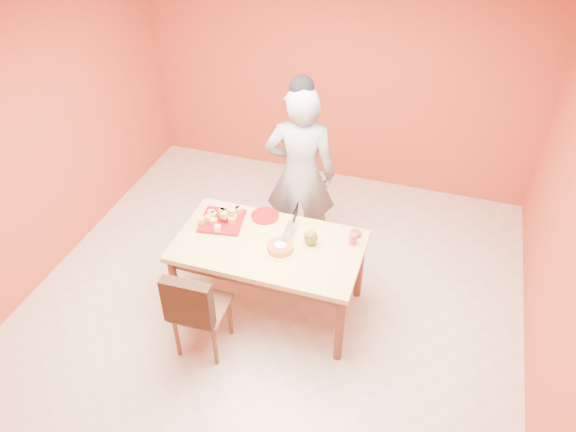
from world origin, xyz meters
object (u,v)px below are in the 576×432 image
(dining_table, at_px, (269,252))
(dining_chair, at_px, (200,307))
(egg_ornament, at_px, (311,237))
(checker_tin, at_px, (356,233))
(person, at_px, (300,175))
(pastry_platter, at_px, (222,221))
(magenta_glass, at_px, (353,239))
(sponge_cake, at_px, (280,247))
(red_dinner_plate, at_px, (265,216))

(dining_table, xyz_separation_m, dining_chair, (-0.39, -0.62, -0.19))
(egg_ornament, bearing_deg, checker_tin, 56.34)
(person, bearing_deg, dining_table, 77.44)
(pastry_platter, xyz_separation_m, egg_ornament, (0.84, -0.05, 0.06))
(pastry_platter, xyz_separation_m, magenta_glass, (1.18, 0.07, 0.04))
(sponge_cake, height_order, egg_ornament, egg_ornament)
(pastry_platter, height_order, egg_ornament, egg_ornament)
(dining_chair, distance_m, red_dinner_plate, 1.03)
(red_dinner_plate, relative_size, sponge_cake, 1.12)
(dining_table, bearing_deg, dining_chair, -122.11)
(sponge_cake, bearing_deg, checker_tin, 35.66)
(dining_chair, relative_size, magenta_glass, 9.83)
(dining_chair, height_order, egg_ornament, dining_chair)
(dining_chair, xyz_separation_m, sponge_cake, (0.51, 0.56, 0.32))
(checker_tin, bearing_deg, pastry_platter, -170.87)
(egg_ornament, xyz_separation_m, checker_tin, (0.34, 0.24, -0.06))
(dining_table, bearing_deg, egg_ornament, 17.25)
(dining_chair, xyz_separation_m, person, (0.41, 1.47, 0.45))
(dining_chair, distance_m, sponge_cake, 0.82)
(dining_chair, bearing_deg, pastry_platter, 96.49)
(dining_chair, height_order, sponge_cake, dining_chair)
(person, bearing_deg, red_dinner_plate, 58.96)
(dining_table, bearing_deg, red_dinner_plate, 114.48)
(sponge_cake, relative_size, checker_tin, 2.33)
(dining_chair, bearing_deg, magenta_glass, 36.66)
(dining_table, height_order, pastry_platter, pastry_platter)
(checker_tin, bearing_deg, egg_ornament, -144.63)
(dining_chair, xyz_separation_m, egg_ornament, (0.73, 0.72, 0.36))
(person, bearing_deg, checker_tin, 131.55)
(checker_tin, bearing_deg, person, 142.64)
(red_dinner_plate, bearing_deg, dining_table, -65.52)
(dining_chair, distance_m, person, 1.59)
(red_dinner_plate, bearing_deg, person, 70.05)
(red_dinner_plate, distance_m, sponge_cake, 0.49)
(red_dinner_plate, xyz_separation_m, magenta_glass, (0.84, -0.12, 0.04))
(red_dinner_plate, height_order, sponge_cake, sponge_cake)
(sponge_cake, height_order, magenta_glass, magenta_glass)
(egg_ornament, bearing_deg, dining_chair, -114.23)
(dining_chair, height_order, red_dinner_plate, dining_chair)
(person, distance_m, egg_ornament, 0.81)
(dining_table, bearing_deg, person, 88.52)
(dining_chair, distance_m, magenta_glass, 1.40)
(pastry_platter, bearing_deg, magenta_glass, 3.44)
(pastry_platter, bearing_deg, dining_chair, -81.79)
(red_dinner_plate, bearing_deg, sponge_cake, -55.09)
(dining_table, relative_size, sponge_cake, 6.99)
(dining_chair, height_order, pastry_platter, dining_chair)
(dining_table, distance_m, pastry_platter, 0.53)
(red_dinner_plate, bearing_deg, dining_chair, -103.24)
(person, bearing_deg, pastry_platter, 41.96)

